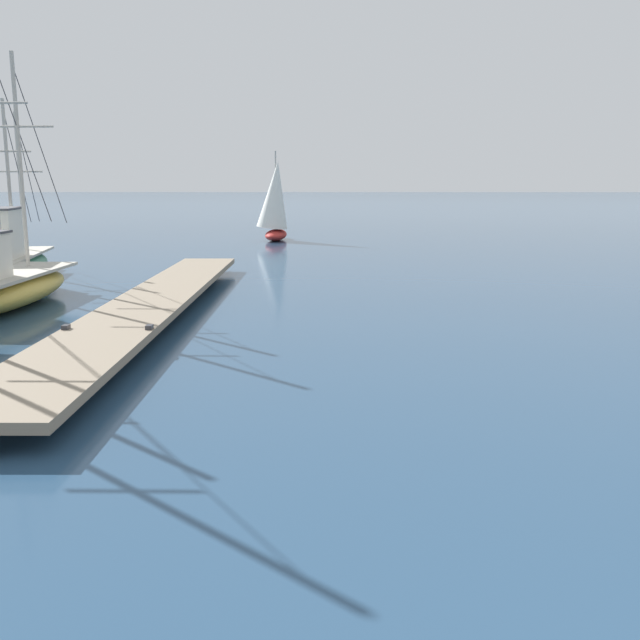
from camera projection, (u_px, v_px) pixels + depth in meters
floating_dock at (152, 302)px, 17.11m from camera, size 2.01×18.19×0.53m
fishing_boat_2 at (11, 261)px, 22.79m from camera, size 2.78×7.54×5.77m
distant_sailboat at (275, 202)px, 38.47m from camera, size 2.16×3.43×4.79m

